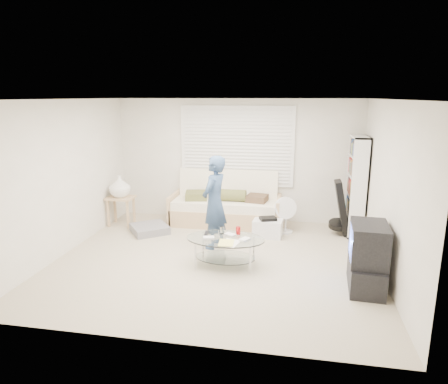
% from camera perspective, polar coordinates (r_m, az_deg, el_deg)
% --- Properties ---
extents(ground, '(5.00, 5.00, 0.00)m').
position_cam_1_polar(ground, '(6.46, -1.24, -9.64)').
color(ground, tan).
rests_on(ground, ground).
extents(room_shell, '(5.02, 4.52, 2.51)m').
position_cam_1_polar(room_shell, '(6.48, -0.46, 5.42)').
color(room_shell, beige).
rests_on(room_shell, ground).
extents(window_blinds, '(2.32, 0.08, 1.62)m').
position_cam_1_polar(window_blinds, '(8.17, 1.82, 6.55)').
color(window_blinds, silver).
rests_on(window_blinds, ground).
extents(futon_sofa, '(2.20, 0.89, 1.08)m').
position_cam_1_polar(futon_sofa, '(8.12, 0.25, -2.12)').
color(futon_sofa, tan).
rests_on(futon_sofa, ground).
extents(grey_floor_pillow, '(0.89, 0.89, 0.14)m').
position_cam_1_polar(grey_floor_pillow, '(7.80, -10.58, -5.18)').
color(grey_floor_pillow, slate).
rests_on(grey_floor_pillow, ground).
extents(side_table, '(0.52, 0.42, 1.02)m').
position_cam_1_polar(side_table, '(8.18, -14.65, 0.49)').
color(side_table, tan).
rests_on(side_table, ground).
extents(bookshelf, '(0.29, 0.78, 1.84)m').
position_cam_1_polar(bookshelf, '(7.82, 18.35, 0.87)').
color(bookshelf, white).
rests_on(bookshelf, ground).
extents(guitar_case, '(0.38, 0.38, 1.02)m').
position_cam_1_polar(guitar_case, '(7.75, 16.38, -2.68)').
color(guitar_case, black).
rests_on(guitar_case, ground).
extents(floor_fan, '(0.44, 0.29, 0.71)m').
position_cam_1_polar(floor_fan, '(7.65, 8.81, -2.81)').
color(floor_fan, white).
rests_on(floor_fan, ground).
extents(storage_bin, '(0.56, 0.41, 0.37)m').
position_cam_1_polar(storage_bin, '(7.47, 6.26, -5.09)').
color(storage_bin, white).
rests_on(storage_bin, ground).
extents(tv_unit, '(0.51, 0.86, 0.91)m').
position_cam_1_polar(tv_unit, '(5.74, 19.79, -8.80)').
color(tv_unit, black).
rests_on(tv_unit, ground).
extents(coffee_table, '(1.20, 0.77, 0.57)m').
position_cam_1_polar(coffee_table, '(6.13, 0.24, -7.35)').
color(coffee_table, silver).
rests_on(coffee_table, ground).
extents(standing_person, '(0.53, 0.67, 1.59)m').
position_cam_1_polar(standing_person, '(6.74, -1.38, -1.49)').
color(standing_person, navy).
rests_on(standing_person, ground).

